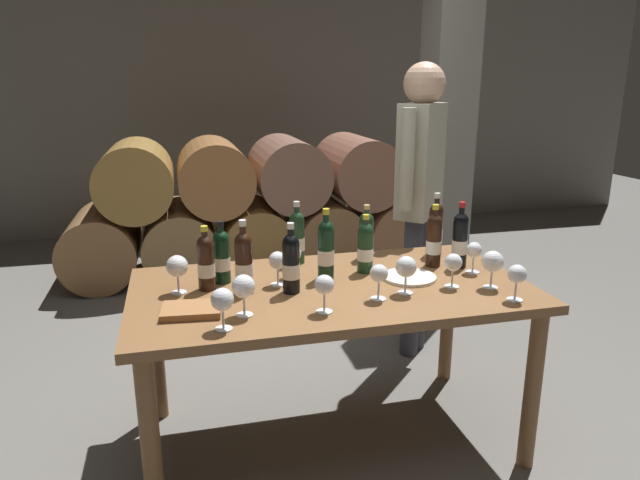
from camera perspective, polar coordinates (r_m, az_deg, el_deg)
name	(u,v)px	position (r m, az deg, el deg)	size (l,w,h in m)	color
ground_plane	(330,438)	(2.81, 1.06, -19.27)	(14.00, 14.00, 0.00)	#66635E
cellar_back_wall	(230,101)	(6.46, -9.01, 13.61)	(10.00, 0.24, 2.80)	slate
barrel_stack	(252,209)	(4.98, -6.81, 3.16)	(3.12, 0.90, 1.15)	brown
stone_pillar	(446,126)	(4.29, 12.58, 11.14)	(0.32, 0.32, 2.60)	slate
dining_table	(331,305)	(2.49, 1.14, -6.56)	(1.70, 0.90, 0.76)	brown
wine_bottle_0	(297,237)	(2.73, -2.33, 0.33)	(0.07, 0.07, 0.30)	#19381E
wine_bottle_1	(366,235)	(2.81, 4.67, 0.49)	(0.07, 0.07, 0.27)	#19381E
wine_bottle_2	(291,263)	(2.34, -2.93, -2.29)	(0.07, 0.07, 0.30)	black
wine_bottle_3	(222,256)	(2.50, -9.85, -1.59)	(0.07, 0.07, 0.28)	black
wine_bottle_4	(460,239)	(2.74, 13.88, 0.07)	(0.07, 0.07, 0.31)	black
wine_bottle_5	(206,262)	(2.42, -11.38, -2.18)	(0.07, 0.07, 0.28)	black
wine_bottle_6	(244,263)	(2.35, -7.65, -2.26)	(0.07, 0.07, 0.31)	black
wine_bottle_7	(434,240)	(2.73, 11.37, 0.03)	(0.07, 0.07, 0.30)	black
wine_bottle_8	(325,249)	(2.50, 0.52, -0.93)	(0.07, 0.07, 0.32)	black
wine_bottle_9	(365,247)	(2.60, 4.58, -0.72)	(0.07, 0.07, 0.27)	#19381E
wine_bottle_10	(436,228)	(2.92, 11.53, 1.15)	(0.07, 0.07, 0.32)	black
wine_glass_0	(324,286)	(2.15, 0.44, -4.65)	(0.08, 0.08, 0.15)	white
wine_glass_1	(517,275)	(2.39, 19.18, -3.37)	(0.08, 0.08, 0.15)	white
wine_glass_2	(406,268)	(2.36, 8.65, -2.75)	(0.09, 0.09, 0.16)	white
wine_glass_3	(244,287)	(2.13, -7.69, -4.72)	(0.09, 0.09, 0.16)	white
wine_glass_4	(493,262)	(2.50, 16.95, -2.15)	(0.09, 0.09, 0.16)	white
wine_glass_5	(292,254)	(2.52, -2.81, -1.43)	(0.08, 0.08, 0.16)	white
wine_glass_6	(453,264)	(2.47, 13.24, -2.31)	(0.08, 0.08, 0.15)	white
wine_glass_7	(222,301)	(2.03, -9.79, -6.02)	(0.08, 0.08, 0.16)	white
wine_glass_8	(474,251)	(2.68, 15.21, -1.09)	(0.07, 0.07, 0.15)	white
wine_glass_9	(379,275)	(2.28, 5.94, -3.49)	(0.07, 0.07, 0.15)	white
wine_glass_10	(177,267)	(2.41, -14.16, -2.64)	(0.09, 0.09, 0.16)	white
wine_glass_11	(277,262)	(2.44, -4.29, -2.17)	(0.08, 0.08, 0.15)	white
tasting_notebook	(191,310)	(2.22, -12.79, -6.88)	(0.22, 0.16, 0.03)	#936038
serving_plate	(409,277)	(2.57, 8.98, -3.74)	(0.24, 0.24, 0.01)	white
sommelier_presenting	(420,184)	(3.31, 9.97, 5.56)	(0.37, 0.38, 1.72)	#383842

